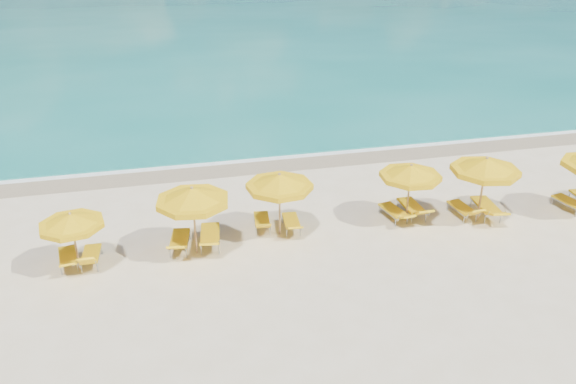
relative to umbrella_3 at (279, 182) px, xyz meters
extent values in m
plane|color=beige|center=(0.53, -0.56, -2.06)|extent=(120.00, 120.00, 0.00)
cube|color=#15766D|center=(0.53, 47.44, -2.06)|extent=(120.00, 80.00, 0.30)
cube|color=tan|center=(0.53, 6.84, -2.06)|extent=(120.00, 2.60, 0.01)
cube|color=white|center=(0.53, 7.64, -2.06)|extent=(120.00, 1.20, 0.03)
cube|color=white|center=(-5.47, 16.44, -2.06)|extent=(14.00, 0.36, 0.05)
cube|color=white|center=(8.53, 23.44, -2.06)|extent=(18.00, 0.30, 0.05)
cylinder|color=tan|center=(-6.83, -0.73, -1.07)|extent=(0.06, 0.06, 1.99)
cone|color=yellow|center=(-6.83, -0.73, -0.23)|extent=(2.43, 2.43, 0.40)
cylinder|color=yellow|center=(-6.83, -0.73, -0.43)|extent=(2.45, 2.45, 0.16)
sphere|color=tan|center=(-6.83, -0.73, -0.03)|extent=(0.09, 0.09, 0.09)
cylinder|color=tan|center=(-3.04, -0.60, -0.86)|extent=(0.07, 0.07, 2.39)
cone|color=yellow|center=(-3.04, -0.60, 0.14)|extent=(2.97, 2.97, 0.48)
cylinder|color=yellow|center=(-3.04, -0.60, -0.10)|extent=(2.99, 2.99, 0.19)
sphere|color=tan|center=(-3.04, -0.60, 0.38)|extent=(0.11, 0.11, 0.11)
cylinder|color=tan|center=(0.00, 0.00, -0.90)|extent=(0.07, 0.07, 2.31)
cone|color=yellow|center=(0.00, 0.00, 0.07)|extent=(2.90, 2.90, 0.46)
cylinder|color=yellow|center=(0.00, 0.00, -0.16)|extent=(2.93, 2.93, 0.19)
sphere|color=tan|center=(0.00, 0.00, 0.30)|extent=(0.10, 0.10, 0.10)
cylinder|color=tan|center=(4.89, -0.09, -0.95)|extent=(0.07, 0.07, 2.22)
cone|color=yellow|center=(4.89, -0.09, -0.02)|extent=(2.86, 2.86, 0.44)
cylinder|color=yellow|center=(4.89, -0.09, -0.23)|extent=(2.88, 2.88, 0.18)
sphere|color=tan|center=(4.89, -0.09, 0.21)|extent=(0.10, 0.10, 0.10)
cylinder|color=tan|center=(7.57, -0.64, -0.83)|extent=(0.08, 0.08, 2.45)
cone|color=yellow|center=(7.57, -0.64, 0.19)|extent=(2.95, 2.95, 0.49)
cylinder|color=yellow|center=(7.57, -0.64, -0.05)|extent=(2.98, 2.98, 0.20)
sphere|color=tan|center=(7.57, -0.64, 0.44)|extent=(0.11, 0.11, 0.11)
cube|color=yellow|center=(-7.21, -0.33, -1.72)|extent=(0.71, 1.26, 0.07)
cube|color=yellow|center=(-7.08, -1.16, -1.58)|extent=(0.61, 0.61, 0.32)
cube|color=yellow|center=(-6.46, -0.42, -1.71)|extent=(0.59, 1.22, 0.07)
cube|color=yellow|center=(-6.50, -1.21, -1.51)|extent=(0.55, 0.47, 0.46)
cube|color=yellow|center=(-3.56, -0.14, -1.68)|extent=(0.80, 1.40, 0.08)
cube|color=yellow|center=(-3.71, -1.04, -1.51)|extent=(0.68, 0.66, 0.41)
cube|color=yellow|center=(-2.51, -0.09, -1.64)|extent=(0.82, 1.51, 0.09)
cube|color=yellow|center=(-2.64, -1.10, -1.48)|extent=(0.72, 0.72, 0.40)
cube|color=yellow|center=(-0.53, 0.64, -1.71)|extent=(0.68, 1.26, 0.07)
cube|color=yellow|center=(-0.64, -0.19, -1.54)|extent=(0.59, 0.56, 0.39)
cube|color=yellow|center=(0.49, 0.29, -1.71)|extent=(0.65, 1.24, 0.07)
cube|color=yellow|center=(0.41, -0.54, -1.57)|extent=(0.58, 0.58, 0.34)
cube|color=yellow|center=(4.45, 0.21, -1.70)|extent=(0.76, 1.32, 0.08)
cube|color=yellow|center=(4.60, -0.67, -1.57)|extent=(0.64, 0.65, 0.31)
cube|color=yellow|center=(5.24, 0.29, -1.66)|extent=(0.62, 1.39, 0.09)
cube|color=yellow|center=(5.25, -0.67, -1.48)|extent=(0.62, 0.60, 0.42)
cube|color=yellow|center=(7.09, -0.22, -1.70)|extent=(0.63, 1.28, 0.08)
cube|color=yellow|center=(7.15, -1.07, -1.51)|extent=(0.59, 0.53, 0.43)
cube|color=yellow|center=(8.03, -0.35, -1.64)|extent=(0.84, 1.53, 0.09)
cube|color=yellow|center=(7.89, -1.38, -1.50)|extent=(0.73, 0.75, 0.35)
cube|color=yellow|center=(11.46, -0.70, -1.70)|extent=(0.76, 1.32, 0.08)
camera|label=1|loc=(-3.87, -17.31, 7.96)|focal=35.00mm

